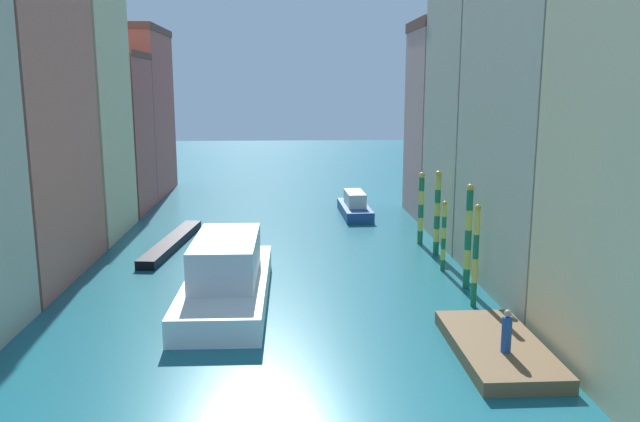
{
  "coord_description": "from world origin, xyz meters",
  "views": [
    {
      "loc": [
        0.56,
        -17.3,
        10.01
      ],
      "look_at": [
        3.0,
        25.7,
        1.5
      ],
      "focal_mm": 35.65,
      "sensor_mm": 36.0,
      "label": 1
    }
  ],
  "objects_px": {
    "vaporetto_white": "(227,276)",
    "mooring_pole_2": "(444,235)",
    "person_on_dock": "(507,332)",
    "mooring_pole_3": "(437,212)",
    "mooring_pole_0": "(476,255)",
    "gondola_black": "(172,242)",
    "mooring_pole_4": "(421,208)",
    "motorboat_0": "(355,206)",
    "waterfront_dock": "(497,348)",
    "mooring_pole_1": "(468,236)"
  },
  "relations": [
    {
      "from": "mooring_pole_0",
      "to": "mooring_pole_1",
      "type": "xyz_separation_m",
      "value": [
        0.42,
        2.66,
        0.27
      ]
    },
    {
      "from": "person_on_dock",
      "to": "mooring_pole_2",
      "type": "distance_m",
      "value": 12.19
    },
    {
      "from": "mooring_pole_3",
      "to": "mooring_pole_4",
      "type": "height_order",
      "value": "mooring_pole_3"
    },
    {
      "from": "person_on_dock",
      "to": "mooring_pole_2",
      "type": "relative_size",
      "value": 0.41
    },
    {
      "from": "mooring_pole_4",
      "to": "motorboat_0",
      "type": "distance_m",
      "value": 10.09
    },
    {
      "from": "person_on_dock",
      "to": "mooring_pole_0",
      "type": "bearing_deg",
      "value": 83.5
    },
    {
      "from": "person_on_dock",
      "to": "motorboat_0",
      "type": "distance_m",
      "value": 27.72
    },
    {
      "from": "mooring_pole_0",
      "to": "mooring_pole_1",
      "type": "relative_size",
      "value": 0.9
    },
    {
      "from": "mooring_pole_4",
      "to": "vaporetto_white",
      "type": "relative_size",
      "value": 0.4
    },
    {
      "from": "mooring_pole_0",
      "to": "mooring_pole_4",
      "type": "relative_size",
      "value": 1.03
    },
    {
      "from": "mooring_pole_2",
      "to": "motorboat_0",
      "type": "height_order",
      "value": "mooring_pole_2"
    },
    {
      "from": "mooring_pole_0",
      "to": "mooring_pole_3",
      "type": "height_order",
      "value": "mooring_pole_3"
    },
    {
      "from": "person_on_dock",
      "to": "mooring_pole_2",
      "type": "bearing_deg",
      "value": 86.58
    },
    {
      "from": "waterfront_dock",
      "to": "mooring_pole_3",
      "type": "xyz_separation_m",
      "value": [
        1.11,
        14.57,
        2.33
      ]
    },
    {
      "from": "mooring_pole_1",
      "to": "vaporetto_white",
      "type": "relative_size",
      "value": 0.46
    },
    {
      "from": "mooring_pole_2",
      "to": "mooring_pole_3",
      "type": "xyz_separation_m",
      "value": [
        0.44,
        3.4,
        0.62
      ]
    },
    {
      "from": "mooring_pole_0",
      "to": "mooring_pole_4",
      "type": "height_order",
      "value": "mooring_pole_0"
    },
    {
      "from": "person_on_dock",
      "to": "mooring_pole_3",
      "type": "relative_size",
      "value": 0.31
    },
    {
      "from": "mooring_pole_0",
      "to": "mooring_pole_2",
      "type": "relative_size",
      "value": 1.23
    },
    {
      "from": "person_on_dock",
      "to": "mooring_pole_0",
      "type": "height_order",
      "value": "mooring_pole_0"
    },
    {
      "from": "person_on_dock",
      "to": "gondola_black",
      "type": "bearing_deg",
      "value": 129.42
    },
    {
      "from": "mooring_pole_2",
      "to": "person_on_dock",
      "type": "bearing_deg",
      "value": -93.42
    },
    {
      "from": "motorboat_0",
      "to": "mooring_pole_2",
      "type": "bearing_deg",
      "value": -78.44
    },
    {
      "from": "vaporetto_white",
      "to": "mooring_pole_2",
      "type": "bearing_deg",
      "value": 20.6
    },
    {
      "from": "waterfront_dock",
      "to": "mooring_pole_1",
      "type": "bearing_deg",
      "value": 82.22
    },
    {
      "from": "mooring_pole_3",
      "to": "mooring_pole_4",
      "type": "xyz_separation_m",
      "value": [
        -0.41,
        2.62,
        -0.23
      ]
    },
    {
      "from": "mooring_pole_0",
      "to": "vaporetto_white",
      "type": "xyz_separation_m",
      "value": [
        -11.43,
        1.49,
        -1.24
      ]
    },
    {
      "from": "mooring_pole_3",
      "to": "motorboat_0",
      "type": "distance_m",
      "value": 12.72
    },
    {
      "from": "mooring_pole_4",
      "to": "waterfront_dock",
      "type": "bearing_deg",
      "value": -92.35
    },
    {
      "from": "gondola_black",
      "to": "mooring_pole_1",
      "type": "bearing_deg",
      "value": -29.87
    },
    {
      "from": "waterfront_dock",
      "to": "mooring_pole_2",
      "type": "distance_m",
      "value": 11.32
    },
    {
      "from": "person_on_dock",
      "to": "mooring_pole_0",
      "type": "distance_m",
      "value": 6.51
    },
    {
      "from": "mooring_pole_3",
      "to": "gondola_black",
      "type": "xyz_separation_m",
      "value": [
        -16.24,
        2.79,
        -2.33
      ]
    },
    {
      "from": "vaporetto_white",
      "to": "gondola_black",
      "type": "bearing_deg",
      "value": 112.63
    },
    {
      "from": "mooring_pole_2",
      "to": "vaporetto_white",
      "type": "relative_size",
      "value": 0.34
    },
    {
      "from": "mooring_pole_2",
      "to": "vaporetto_white",
      "type": "bearing_deg",
      "value": -159.4
    },
    {
      "from": "mooring_pole_3",
      "to": "vaporetto_white",
      "type": "height_order",
      "value": "mooring_pole_3"
    },
    {
      "from": "person_on_dock",
      "to": "mooring_pole_4",
      "type": "relative_size",
      "value": 0.34
    },
    {
      "from": "gondola_black",
      "to": "motorboat_0",
      "type": "xyz_separation_m",
      "value": [
        12.64,
        9.26,
        0.43
      ]
    },
    {
      "from": "waterfront_dock",
      "to": "mooring_pole_4",
      "type": "relative_size",
      "value": 1.46
    },
    {
      "from": "vaporetto_white",
      "to": "mooring_pole_4",
      "type": "bearing_deg",
      "value": 42.0
    },
    {
      "from": "person_on_dock",
      "to": "motorboat_0",
      "type": "height_order",
      "value": "person_on_dock"
    },
    {
      "from": "mooring_pole_4",
      "to": "motorboat_0",
      "type": "relative_size",
      "value": 0.68
    },
    {
      "from": "person_on_dock",
      "to": "mooring_pole_1",
      "type": "bearing_deg",
      "value": 82.76
    },
    {
      "from": "person_on_dock",
      "to": "mooring_pole_4",
      "type": "height_order",
      "value": "mooring_pole_4"
    },
    {
      "from": "mooring_pole_3",
      "to": "gondola_black",
      "type": "height_order",
      "value": "mooring_pole_3"
    },
    {
      "from": "person_on_dock",
      "to": "motorboat_0",
      "type": "xyz_separation_m",
      "value": [
        -2.44,
        27.6,
        -0.59
      ]
    },
    {
      "from": "mooring_pole_0",
      "to": "motorboat_0",
      "type": "bearing_deg",
      "value": 98.46
    },
    {
      "from": "person_on_dock",
      "to": "vaporetto_white",
      "type": "distance_m",
      "value": 13.28
    },
    {
      "from": "waterfront_dock",
      "to": "vaporetto_white",
      "type": "bearing_deg",
      "value": 147.41
    }
  ]
}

